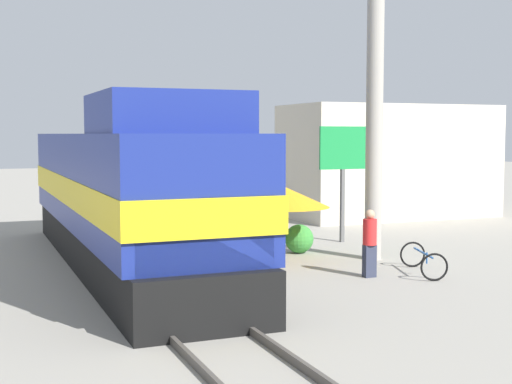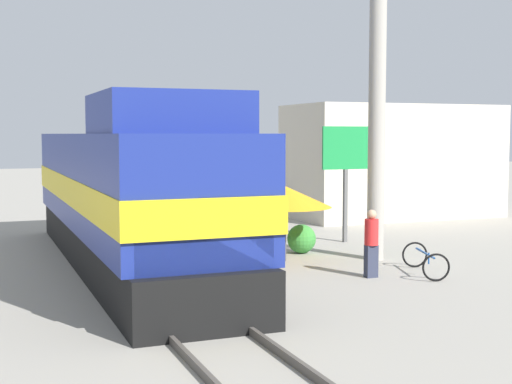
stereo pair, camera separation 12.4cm
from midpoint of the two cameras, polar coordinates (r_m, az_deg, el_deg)
The scene contains 11 objects.
ground_plane at distance 17.02m, azimuth -8.97°, elevation -7.31°, with size 120.00×120.00×0.00m, color gray.
rail_near at distance 16.86m, azimuth -11.37°, elevation -7.20°, with size 0.08×31.88×0.15m, color #4C4742.
rail_far at distance 17.17m, azimuth -6.63°, elevation -6.92°, with size 0.08×31.88×0.15m, color #4C4742.
locomotive at distance 18.84m, azimuth -10.55°, elevation -0.31°, with size 3.02×14.89×4.34m.
utility_pole at distance 20.20m, azimuth 9.34°, elevation 10.77°, with size 1.80×0.47×11.28m.
vendor_umbrella at distance 19.65m, azimuth 2.03°, elevation -0.38°, with size 2.56×2.56×2.08m.
billboard_sign at distance 23.23m, azimuth 6.80°, elevation 2.80°, with size 1.67×0.12×3.76m.
shrub_cluster at distance 21.09m, azimuth 3.30°, elevation -3.76°, with size 0.86×0.86×0.86m, color #388C38.
person_bystander at distance 17.70m, azimuth 8.88°, elevation -3.87°, with size 0.34×0.34×1.67m.
bicycle at distance 18.46m, azimuth 13.02°, elevation -5.32°, with size 1.22×1.97×0.68m.
building_block_distant at distance 30.97m, azimuth 10.41°, elevation 2.45°, with size 8.70×4.36×4.72m, color beige.
Camera 1 is at (-3.81, -16.20, 3.51)m, focal length 50.00 mm.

